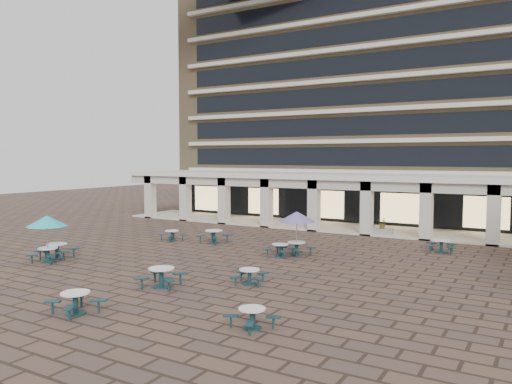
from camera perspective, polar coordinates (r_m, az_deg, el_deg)
ground at (r=27.40m, az=0.04°, el=-8.08°), size 120.00×120.00×0.00m
apartment_building at (r=50.88m, az=15.08°, el=11.62°), size 40.00×15.50×25.20m
retail_arcade at (r=40.34m, az=10.78°, el=0.05°), size 42.00×6.60×4.40m
picnic_table_1 at (r=19.84m, az=-19.94°, el=-11.61°), size 1.98×1.98×0.80m
picnic_table_2 at (r=22.69m, az=-10.76°, el=-9.36°), size 2.26×2.26×0.86m
picnic_table_3 at (r=17.20m, az=-0.45°, el=-14.00°), size 1.87×1.87×0.69m
picnic_table_4 at (r=29.49m, az=-22.77°, el=-3.27°), size 2.20×2.20×2.54m
picnic_table_5 at (r=30.58m, az=-21.78°, el=-6.12°), size 2.17×2.17×0.86m
picnic_table_6 at (r=29.16m, az=4.67°, el=-3.02°), size 2.22×2.22×2.56m
picnic_table_7 at (r=22.78m, az=-0.75°, el=-9.49°), size 1.86×1.86×0.70m
picnic_table_8 at (r=34.89m, az=-9.58°, el=-4.81°), size 1.84×1.84×0.70m
picnic_table_10 at (r=29.08m, az=2.77°, el=-6.51°), size 1.72×1.72×0.72m
picnic_table_12 at (r=33.57m, az=-4.84°, el=-4.95°), size 2.02×2.02×0.87m
picnic_table_13 at (r=32.12m, az=20.41°, el=-5.68°), size 1.88×1.88×0.79m
planter_left at (r=39.84m, az=6.19°, el=-3.58°), size 1.50×0.63×1.24m
planter_right at (r=37.82m, az=14.28°, el=-3.99°), size 1.50×0.82×1.32m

